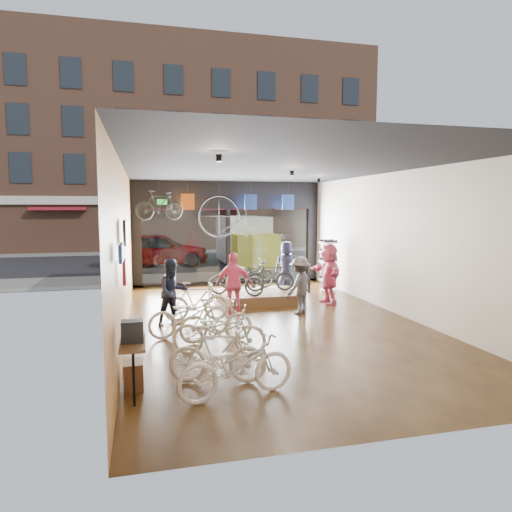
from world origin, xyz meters
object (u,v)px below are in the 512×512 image
object	(u,v)px
floor_bike_4	(190,315)
display_bike_left	(236,280)
customer_1	(173,292)
customer_4	(287,266)
customer_3	(300,286)
hung_bike	(159,205)
floor_bike_0	(236,366)
customer_5	(329,274)
sunglasses_rack	(328,266)
street_car	(158,249)
display_bike_mid	(270,277)
display_platform	(259,296)
floor_bike_5	(196,301)
box_truck	(247,241)
display_bike_right	(247,274)
floor_bike_3	(216,320)
floor_bike_2	(219,331)
customer_2	(234,284)
penny_farthing	(228,218)
floor_bike_1	(218,354)

from	to	relation	value
floor_bike_4	display_bike_left	world-z (taller)	display_bike_left
customer_1	customer_4	world-z (taller)	customer_4
customer_3	hung_bike	size ratio (longest dim) A/B	0.98
floor_bike_0	customer_5	size ratio (longest dim) A/B	1.03
customer_3	sunglasses_rack	bearing A→B (deg)	-159.82
street_car	display_bike_mid	world-z (taller)	street_car
customer_1	sunglasses_rack	world-z (taller)	sunglasses_rack
floor_bike_4	display_platform	bearing A→B (deg)	-44.08
display_platform	display_bike_left	xyz separation A→B (m)	(-0.80, -0.41, 0.59)
floor_bike_5	customer_4	bearing A→B (deg)	-41.15
display_platform	box_truck	bearing A→B (deg)	79.75
display_bike_right	display_bike_mid	bearing A→B (deg)	-139.81
display_bike_mid	display_bike_right	size ratio (longest dim) A/B	0.85
display_bike_mid	floor_bike_0	bearing A→B (deg)	163.08
floor_bike_3	customer_4	size ratio (longest dim) A/B	0.93
display_bike_mid	street_car	bearing A→B (deg)	20.53
display_platform	floor_bike_2	bearing A→B (deg)	-112.84
customer_1	sunglasses_rack	xyz separation A→B (m)	(5.37, 3.15, 0.09)
customer_2	customer_5	world-z (taller)	customer_5
box_truck	floor_bike_4	distance (m)	12.51
street_car	display_bike_left	bearing A→B (deg)	-169.26
customer_5	sunglasses_rack	world-z (taller)	sunglasses_rack
display_bike_mid	customer_2	xyz separation A→B (m)	(-1.44, -1.58, 0.08)
display_bike_left	sunglasses_rack	size ratio (longest dim) A/B	0.94
floor_bike_2	display_bike_mid	distance (m)	5.33
floor_bike_0	street_car	bearing A→B (deg)	-8.96
penny_farthing	floor_bike_3	bearing A→B (deg)	-102.69
floor_bike_2	display_bike_left	size ratio (longest dim) A/B	1.07
floor_bike_1	floor_bike_3	distance (m)	2.29
sunglasses_rack	customer_5	bearing A→B (deg)	-121.70
street_car	floor_bike_2	distance (m)	14.30
display_bike_left	sunglasses_rack	xyz separation A→B (m)	(3.44, 1.35, 0.16)
floor_bike_2	customer_5	bearing A→B (deg)	-27.76
floor_bike_4	penny_farthing	bearing A→B (deg)	-26.46
customer_5	customer_4	bearing A→B (deg)	-170.88
display_bike_mid	customer_3	size ratio (longest dim) A/B	0.98
floor_bike_1	hung_bike	world-z (taller)	hung_bike
customer_1	customer_2	bearing A→B (deg)	1.92
street_car	penny_farthing	world-z (taller)	penny_farthing
customer_4	customer_5	bearing A→B (deg)	116.87
floor_bike_5	customer_2	distance (m)	1.15
floor_bike_0	customer_3	distance (m)	5.63
display_bike_left	customer_4	bearing A→B (deg)	-14.99
display_bike_mid	penny_farthing	distance (m)	3.10
box_truck	floor_bike_4	world-z (taller)	box_truck
floor_bike_5	display_platform	size ratio (longest dim) A/B	0.69
floor_bike_1	floor_bike_5	bearing A→B (deg)	12.63
floor_bike_0	customer_3	world-z (taller)	customer_3
floor_bike_2	sunglasses_rack	bearing A→B (deg)	-22.33
hung_bike	floor_bike_4	bearing A→B (deg)	167.81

